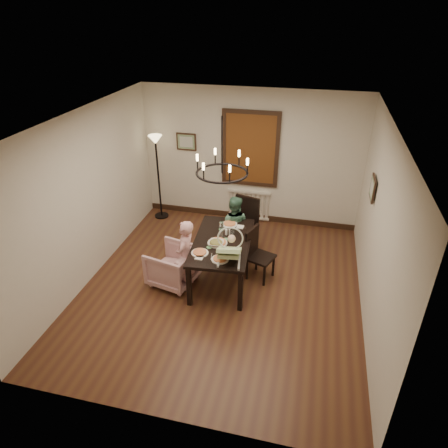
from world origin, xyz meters
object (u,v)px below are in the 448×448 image
at_px(chair_far, 242,227).
at_px(baby_bouncer, 229,249).
at_px(elderly_woman, 186,261).
at_px(armchair, 172,266).
at_px(floor_lamp, 159,179).
at_px(chair_right, 261,255).
at_px(drinking_glass, 221,235).
at_px(seated_man, 234,231).
at_px(dining_table, 222,245).

relative_size(chair_far, baby_bouncer, 1.91).
bearing_deg(elderly_woman, armchair, -100.64).
relative_size(chair_far, floor_lamp, 0.60).
bearing_deg(chair_right, baby_bouncer, 169.87).
bearing_deg(armchair, baby_bouncer, 90.94).
xyz_separation_m(chair_far, chair_right, (0.47, -0.72, -0.08)).
relative_size(elderly_woman, drinking_glass, 7.41).
xyz_separation_m(chair_far, seated_man, (-0.13, -0.09, -0.05)).
bearing_deg(dining_table, seated_man, 83.90).
xyz_separation_m(chair_right, armchair, (-1.41, -0.47, -0.13)).
bearing_deg(floor_lamp, chair_right, -34.73).
height_order(chair_far, seated_man, chair_far).
bearing_deg(floor_lamp, drinking_glass, -45.43).
height_order(dining_table, seated_man, seated_man).
xyz_separation_m(chair_far, baby_bouncer, (0.08, -1.41, 0.41)).
height_order(chair_far, elderly_woman, chair_far).
relative_size(baby_bouncer, floor_lamp, 0.32).
bearing_deg(armchair, seated_man, 156.30).
bearing_deg(seated_man, chair_right, 135.33).
height_order(baby_bouncer, drinking_glass, baby_bouncer).
height_order(dining_table, elderly_woman, elderly_woman).
bearing_deg(armchair, dining_table, 122.77).
distance_m(drinking_glass, floor_lamp, 2.59).
distance_m(dining_table, drinking_glass, 0.17).
xyz_separation_m(seated_man, baby_bouncer, (0.21, -1.31, 0.46)).
height_order(chair_far, armchair, chair_far).
height_order(drinking_glass, floor_lamp, floor_lamp).
distance_m(armchair, baby_bouncer, 1.21).
bearing_deg(elderly_woman, chair_far, 155.02).
bearing_deg(dining_table, baby_bouncer, -69.55).
bearing_deg(dining_table, floor_lamp, 129.65).
bearing_deg(dining_table, armchair, -164.43).
bearing_deg(chair_far, armchair, -113.17).
height_order(chair_far, floor_lamp, floor_lamp).
xyz_separation_m(chair_far, floor_lamp, (-2.01, 1.00, 0.36)).
distance_m(seated_man, floor_lamp, 2.21).
xyz_separation_m(dining_table, chair_far, (0.15, 0.91, -0.14)).
relative_size(armchair, floor_lamp, 0.41).
distance_m(dining_table, baby_bouncer, 0.62).
bearing_deg(drinking_glass, seated_man, 85.68).
relative_size(baby_bouncer, drinking_glass, 4.11).
height_order(dining_table, chair_far, chair_far).
xyz_separation_m(chair_right, drinking_glass, (-0.66, -0.13, 0.37)).
relative_size(dining_table, chair_far, 1.56).
xyz_separation_m(dining_table, drinking_glass, (-0.04, 0.06, 0.15)).
xyz_separation_m(elderly_woman, drinking_glass, (0.49, 0.41, 0.32)).
distance_m(chair_far, elderly_woman, 1.43).
height_order(dining_table, armchair, dining_table).
relative_size(chair_right, elderly_woman, 0.90).
distance_m(chair_far, seated_man, 0.17).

